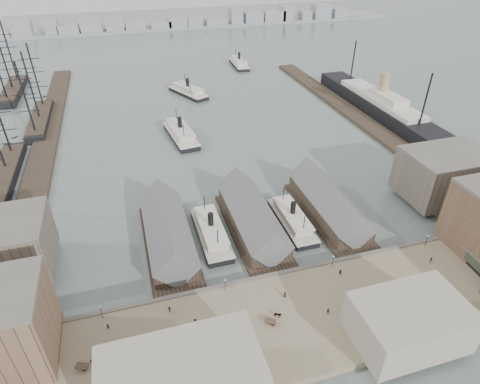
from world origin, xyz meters
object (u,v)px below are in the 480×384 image
object	(u,v)px
horse_cart_left	(90,362)
horse_cart_center	(275,317)
tram	(478,263)
horse_cart_right	(357,298)
ferry_docked_west	(211,232)
ocean_steamer	(380,105)

from	to	relation	value
horse_cart_left	horse_cart_center	world-z (taller)	horse_cart_center
tram	horse_cart_right	size ratio (longest dim) A/B	2.35
tram	horse_cart_center	xyz separation A→B (m)	(-58.30, -0.34, -1.22)
horse_cart_left	tram	bearing A→B (deg)	-65.72
ferry_docked_west	ocean_steamer	distance (m)	127.38
tram	horse_cart_center	bearing A→B (deg)	-176.85
ferry_docked_west	horse_cart_left	xyz separation A→B (m)	(-34.56, -35.72, 0.55)
horse_cart_left	ferry_docked_west	bearing A→B (deg)	-19.74
tram	horse_cart_center	size ratio (longest dim) A/B	2.34
ferry_docked_west	horse_cart_right	size ratio (longest dim) A/B	5.57
horse_cart_center	horse_cart_right	world-z (taller)	horse_cart_center
horse_cart_left	horse_cart_right	xyz separation A→B (m)	(62.93, -0.75, -0.00)
tram	horse_cart_center	world-z (taller)	tram
ocean_steamer	horse_cart_left	world-z (taller)	ocean_steamer
ferry_docked_west	ocean_steamer	bearing A→B (deg)	34.47
horse_cart_center	horse_cart_right	size ratio (longest dim) A/B	1.00
horse_cart_right	horse_cart_center	bearing A→B (deg)	104.62
horse_cart_right	horse_cart_left	bearing A→B (deg)	104.85
ocean_steamer	tram	size ratio (longest dim) A/B	9.21
horse_cart_center	horse_cart_right	xyz separation A→B (m)	(21.51, -0.34, -0.03)
ocean_steamer	horse_cart_right	xyz separation A→B (m)	(-76.63, -108.56, -1.67)
ferry_docked_west	tram	world-z (taller)	ferry_docked_west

